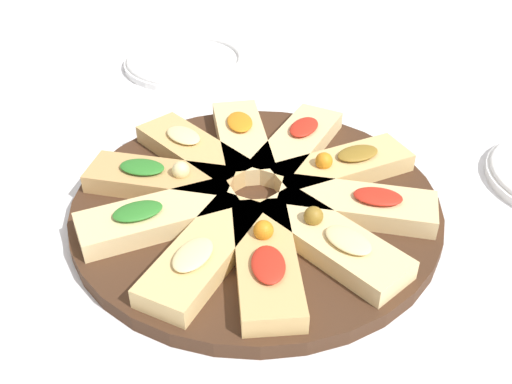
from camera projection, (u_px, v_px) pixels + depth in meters
ground_plane at (256, 212)px, 0.68m from camera, size 3.00×3.00×0.00m
serving_board at (256, 206)px, 0.68m from camera, size 0.41×0.41×0.02m
focaccia_slice_0 at (161, 179)px, 0.68m from camera, size 0.18×0.08×0.04m
focaccia_slice_1 at (158, 217)px, 0.63m from camera, size 0.16×0.16×0.03m
focaccia_slice_2 at (204, 253)px, 0.58m from camera, size 0.07×0.17×0.03m
focaccia_slice_3 at (266, 260)px, 0.58m from camera, size 0.13×0.18×0.04m
focaccia_slice_4 at (331, 240)px, 0.60m from camera, size 0.18×0.13×0.04m
focaccia_slice_5 at (358, 204)px, 0.65m from camera, size 0.18×0.08×0.03m
focaccia_slice_6 at (342, 167)px, 0.70m from camera, size 0.16×0.16×0.04m
focaccia_slice_7 at (297, 144)px, 0.75m from camera, size 0.07×0.17×0.03m
focaccia_slice_8 at (242, 139)px, 0.76m from camera, size 0.14×0.17×0.03m
focaccia_slice_9 at (194, 151)px, 0.73m from camera, size 0.18×0.13×0.03m
plate_left at (185, 61)px, 1.00m from camera, size 0.20×0.20×0.02m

